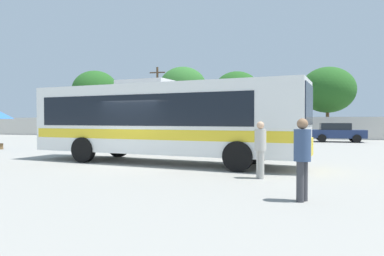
{
  "coord_description": "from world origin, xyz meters",
  "views": [
    {
      "loc": [
        6.36,
        -12.6,
        1.74
      ],
      "look_at": [
        1.27,
        3.99,
        1.36
      ],
      "focal_mm": 33.48,
      "sensor_mm": 36.0,
      "label": 1
    }
  ],
  "objects_px": {
    "roadside_tree_left": "(95,90)",
    "attendant_by_bus_door": "(260,146)",
    "roadside_tree_midleft": "(183,87)",
    "roadside_tree_right": "(328,90)",
    "parked_car_leftmost_red": "(135,131)",
    "coach_bus_white_yellow": "(161,118)",
    "parked_car_third_dark_blue": "(257,132)",
    "parked_car_rightmost_dark_blue": "(337,132)",
    "roadside_tree_midright": "(237,91)",
    "passenger_waiting_on_apron": "(302,155)",
    "parked_car_second_dark_blue": "(193,131)",
    "utility_pole_near": "(157,100)"
  },
  "relations": [
    {
      "from": "roadside_tree_left",
      "to": "attendant_by_bus_door",
      "type": "bearing_deg",
      "value": -50.59
    },
    {
      "from": "roadside_tree_midleft",
      "to": "roadside_tree_right",
      "type": "relative_size",
      "value": 1.15
    },
    {
      "from": "parked_car_leftmost_red",
      "to": "roadside_tree_midleft",
      "type": "bearing_deg",
      "value": 84.82
    },
    {
      "from": "coach_bus_white_yellow",
      "to": "parked_car_third_dark_blue",
      "type": "bearing_deg",
      "value": 83.87
    },
    {
      "from": "parked_car_rightmost_dark_blue",
      "to": "roadside_tree_midright",
      "type": "distance_m",
      "value": 14.78
    },
    {
      "from": "parked_car_third_dark_blue",
      "to": "roadside_tree_right",
      "type": "height_order",
      "value": "roadside_tree_right"
    },
    {
      "from": "parked_car_rightmost_dark_blue",
      "to": "coach_bus_white_yellow",
      "type": "bearing_deg",
      "value": -115.59
    },
    {
      "from": "parked_car_third_dark_blue",
      "to": "parked_car_rightmost_dark_blue",
      "type": "height_order",
      "value": "parked_car_rightmost_dark_blue"
    },
    {
      "from": "passenger_waiting_on_apron",
      "to": "roadside_tree_right",
      "type": "xyz_separation_m",
      "value": [
        2.47,
        30.54,
        3.79
      ]
    },
    {
      "from": "parked_car_leftmost_red",
      "to": "parked_car_second_dark_blue",
      "type": "height_order",
      "value": "parked_car_leftmost_red"
    },
    {
      "from": "parked_car_second_dark_blue",
      "to": "roadside_tree_right",
      "type": "xyz_separation_m",
      "value": [
        11.86,
        7.67,
        4.02
      ]
    },
    {
      "from": "roadside_tree_midleft",
      "to": "roadside_tree_midright",
      "type": "distance_m",
      "value": 6.6
    },
    {
      "from": "parked_car_second_dark_blue",
      "to": "roadside_tree_midleft",
      "type": "relative_size",
      "value": 0.54
    },
    {
      "from": "attendant_by_bus_door",
      "to": "parked_car_third_dark_blue",
      "type": "bearing_deg",
      "value": 97.09
    },
    {
      "from": "roadside_tree_midleft",
      "to": "roadside_tree_right",
      "type": "distance_m",
      "value": 16.43
    },
    {
      "from": "parked_car_leftmost_red",
      "to": "parked_car_rightmost_dark_blue",
      "type": "xyz_separation_m",
      "value": [
        17.44,
        0.83,
        0.01
      ]
    },
    {
      "from": "passenger_waiting_on_apron",
      "to": "roadside_tree_left",
      "type": "relative_size",
      "value": 0.22
    },
    {
      "from": "roadside_tree_midright",
      "to": "roadside_tree_right",
      "type": "bearing_deg",
      "value": -13.7
    },
    {
      "from": "passenger_waiting_on_apron",
      "to": "roadside_tree_left",
      "type": "xyz_separation_m",
      "value": [
        -25.23,
        32.05,
        4.59
      ]
    },
    {
      "from": "parked_car_third_dark_blue",
      "to": "roadside_tree_left",
      "type": "bearing_deg",
      "value": 156.7
    },
    {
      "from": "passenger_waiting_on_apron",
      "to": "roadside_tree_right",
      "type": "distance_m",
      "value": 30.87
    },
    {
      "from": "passenger_waiting_on_apron",
      "to": "utility_pole_near",
      "type": "xyz_separation_m",
      "value": [
        -15.51,
        29.24,
        3.01
      ]
    },
    {
      "from": "utility_pole_near",
      "to": "roadside_tree_left",
      "type": "bearing_deg",
      "value": 163.86
    },
    {
      "from": "parked_car_third_dark_blue",
      "to": "roadside_tree_midleft",
      "type": "relative_size",
      "value": 0.55
    },
    {
      "from": "roadside_tree_midleft",
      "to": "coach_bus_white_yellow",
      "type": "bearing_deg",
      "value": -73.24
    },
    {
      "from": "coach_bus_white_yellow",
      "to": "parked_car_second_dark_blue",
      "type": "bearing_deg",
      "value": 102.66
    },
    {
      "from": "roadside_tree_midright",
      "to": "roadside_tree_right",
      "type": "relative_size",
      "value": 1.03
    },
    {
      "from": "roadside_tree_left",
      "to": "roadside_tree_midleft",
      "type": "height_order",
      "value": "roadside_tree_midleft"
    },
    {
      "from": "parked_car_leftmost_red",
      "to": "roadside_tree_midright",
      "type": "height_order",
      "value": "roadside_tree_midright"
    },
    {
      "from": "parked_car_leftmost_red",
      "to": "roadside_tree_midright",
      "type": "xyz_separation_m",
      "value": [
        7.56,
        10.96,
        4.27
      ]
    },
    {
      "from": "parked_car_leftmost_red",
      "to": "roadside_tree_right",
      "type": "xyz_separation_m",
      "value": [
        17.22,
        8.6,
        4.0
      ]
    },
    {
      "from": "parked_car_second_dark_blue",
      "to": "utility_pole_near",
      "type": "xyz_separation_m",
      "value": [
        -6.12,
        6.37,
        3.24
      ]
    },
    {
      "from": "parked_car_rightmost_dark_blue",
      "to": "roadside_tree_left",
      "type": "xyz_separation_m",
      "value": [
        -27.92,
        9.28,
        4.8
      ]
    },
    {
      "from": "roadside_tree_left",
      "to": "roadside_tree_midleft",
      "type": "bearing_deg",
      "value": 4.51
    },
    {
      "from": "passenger_waiting_on_apron",
      "to": "parked_car_leftmost_red",
      "type": "height_order",
      "value": "passenger_waiting_on_apron"
    },
    {
      "from": "parked_car_leftmost_red",
      "to": "parked_car_second_dark_blue",
      "type": "xyz_separation_m",
      "value": [
        5.36,
        0.93,
        -0.01
      ]
    },
    {
      "from": "utility_pole_near",
      "to": "parked_car_third_dark_blue",
      "type": "bearing_deg",
      "value": -28.67
    },
    {
      "from": "roadside_tree_right",
      "to": "parked_car_second_dark_blue",
      "type": "bearing_deg",
      "value": -147.1
    },
    {
      "from": "roadside_tree_left",
      "to": "roadside_tree_midright",
      "type": "relative_size",
      "value": 1.09
    },
    {
      "from": "parked_car_third_dark_blue",
      "to": "roadside_tree_left",
      "type": "relative_size",
      "value": 0.56
    },
    {
      "from": "roadside_tree_midright",
      "to": "roadside_tree_midleft",
      "type": "bearing_deg",
      "value": 179.46
    },
    {
      "from": "passenger_waiting_on_apron",
      "to": "utility_pole_near",
      "type": "height_order",
      "value": "utility_pole_near"
    },
    {
      "from": "parked_car_third_dark_blue",
      "to": "coach_bus_white_yellow",
      "type": "bearing_deg",
      "value": -96.13
    },
    {
      "from": "coach_bus_white_yellow",
      "to": "roadside_tree_right",
      "type": "relative_size",
      "value": 1.63
    },
    {
      "from": "attendant_by_bus_door",
      "to": "passenger_waiting_on_apron",
      "type": "distance_m",
      "value": 3.04
    },
    {
      "from": "parked_car_third_dark_blue",
      "to": "parked_car_rightmost_dark_blue",
      "type": "xyz_separation_m",
      "value": [
        6.37,
        0.0,
        0.02
      ]
    },
    {
      "from": "attendant_by_bus_door",
      "to": "roadside_tree_midright",
      "type": "bearing_deg",
      "value": 101.26
    },
    {
      "from": "coach_bus_white_yellow",
      "to": "roadside_tree_midright",
      "type": "relative_size",
      "value": 1.57
    },
    {
      "from": "attendant_by_bus_door",
      "to": "roadside_tree_left",
      "type": "xyz_separation_m",
      "value": [
        -24.04,
        29.25,
        4.63
      ]
    },
    {
      "from": "attendant_by_bus_door",
      "to": "roadside_tree_midleft",
      "type": "xyz_separation_m",
      "value": [
        -12.56,
        30.16,
        4.77
      ]
    }
  ]
}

